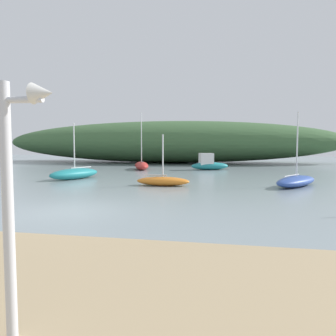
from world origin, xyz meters
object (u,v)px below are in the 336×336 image
at_px(sailboat_by_sandbar, 75,174).
at_px(sailboat_far_right, 296,181).
at_px(motorboat_inner_mooring, 209,164).
at_px(sailboat_far_left, 163,181).
at_px(sailboat_mid_channel, 142,165).

bearing_deg(sailboat_by_sandbar, sailboat_far_right, -5.33).
xyz_separation_m(motorboat_inner_mooring, sailboat_far_left, (-1.86, -12.31, -0.29)).
bearing_deg(sailboat_mid_channel, sailboat_far_left, -68.79).
bearing_deg(sailboat_far_right, sailboat_by_sandbar, 174.67).
xyz_separation_m(motorboat_inner_mooring, sailboat_by_sandbar, (-8.54, -9.95, -0.18)).
bearing_deg(sailboat_far_right, motorboat_inner_mooring, 116.49).
height_order(sailboat_mid_channel, sailboat_far_left, sailboat_mid_channel).
bearing_deg(motorboat_inner_mooring, sailboat_far_right, -63.51).
relative_size(sailboat_far_left, sailboat_far_right, 0.73).
xyz_separation_m(sailboat_by_sandbar, sailboat_far_left, (6.68, -2.37, -0.11)).
bearing_deg(sailboat_far_right, sailboat_far_left, -172.05).
relative_size(motorboat_inner_mooring, sailboat_far_right, 0.90).
bearing_deg(sailboat_by_sandbar, sailboat_mid_channel, 76.12).
distance_m(sailboat_by_sandbar, sailboat_far_left, 7.09).
distance_m(sailboat_mid_channel, sailboat_by_sandbar, 9.34).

